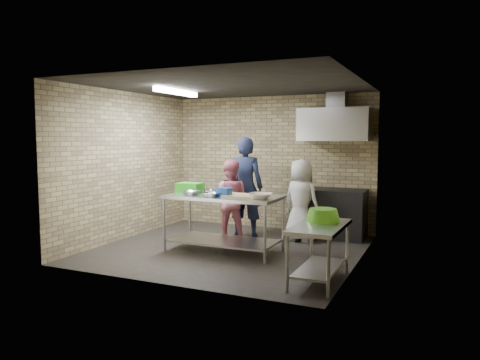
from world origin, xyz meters
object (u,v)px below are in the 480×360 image
(blue_tub, at_px, (224,192))
(green_basin, at_px, (323,215))
(side_counter, at_px, (319,253))
(woman_white, at_px, (301,200))
(stove, at_px, (332,213))
(green_crate, at_px, (190,188))
(prep_table, at_px, (224,224))
(man_navy, at_px, (245,187))
(woman_pink, at_px, (230,200))
(bottle_green, at_px, (361,129))

(blue_tub, relative_size, green_basin, 0.45)
(side_counter, xyz_separation_m, woman_white, (-0.89, 2.18, 0.36))
(side_counter, distance_m, green_basin, 0.52)
(side_counter, height_order, stove, stove)
(side_counter, xyz_separation_m, green_crate, (-2.52, 1.04, 0.64))
(woman_white, bearing_deg, blue_tub, 75.12)
(prep_table, relative_size, stove, 1.55)
(side_counter, relative_size, blue_tub, 5.82)
(prep_table, distance_m, woman_white, 1.59)
(blue_tub, bearing_deg, green_basin, -17.97)
(prep_table, relative_size, blue_tub, 9.00)
(man_navy, bearing_deg, green_crate, 51.77)
(side_counter, bearing_deg, woman_pink, 139.99)
(man_navy, xyz_separation_m, woman_pink, (-0.15, -0.36, -0.21))
(blue_tub, bearing_deg, side_counter, -24.80)
(blue_tub, xyz_separation_m, green_basin, (1.75, -0.57, -0.16))
(stove, bearing_deg, blue_tub, -124.30)
(man_navy, relative_size, woman_pink, 1.28)
(man_navy, height_order, woman_white, man_navy)
(woman_white, bearing_deg, side_counter, 130.14)
(side_counter, xyz_separation_m, blue_tub, (-1.77, 0.82, 0.62))
(prep_table, bearing_deg, side_counter, -26.77)
(stove, bearing_deg, bottle_green, 28.07)
(blue_tub, bearing_deg, prep_table, 116.57)
(side_counter, bearing_deg, man_navy, 132.61)
(green_basin, relative_size, woman_white, 0.31)
(side_counter, distance_m, woman_white, 2.38)
(man_navy, bearing_deg, blue_tub, 86.62)
(man_navy, xyz_separation_m, woman_white, (1.09, 0.03, -0.20))
(prep_table, xyz_separation_m, man_navy, (-0.16, 1.23, 0.48))
(stove, bearing_deg, side_counter, -80.71)
(blue_tub, height_order, green_basin, blue_tub)
(man_navy, distance_m, woman_white, 1.10)
(woman_pink, bearing_deg, bottle_green, -165.45)
(prep_table, distance_m, man_navy, 1.33)
(green_crate, distance_m, woman_pink, 0.89)
(prep_table, relative_size, man_navy, 0.99)
(side_counter, height_order, green_basin, green_basin)
(stove, xyz_separation_m, blue_tub, (-1.32, -1.93, 0.55))
(blue_tub, bearing_deg, woman_white, 57.24)
(green_crate, relative_size, woman_pink, 0.28)
(side_counter, height_order, man_navy, man_navy)
(blue_tub, relative_size, bottle_green, 1.38)
(prep_table, height_order, man_navy, man_navy)
(side_counter, relative_size, woman_white, 0.81)
(green_crate, distance_m, blue_tub, 0.78)
(bottle_green, bearing_deg, woman_pink, -150.50)
(woman_pink, xyz_separation_m, woman_white, (1.24, 0.39, 0.01))
(woman_pink, relative_size, woman_white, 0.99)
(woman_pink, bearing_deg, green_crate, 47.52)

